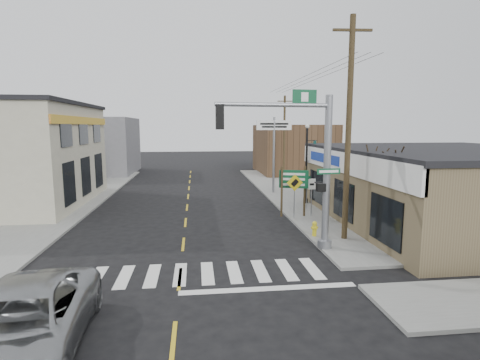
{
  "coord_description": "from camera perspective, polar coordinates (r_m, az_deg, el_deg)",
  "views": [
    {
      "loc": [
        0.64,
        -12.9,
        5.39
      ],
      "look_at": [
        2.78,
        5.1,
        2.8
      ],
      "focal_mm": 28.0,
      "sensor_mm": 36.0,
      "label": 1
    }
  ],
  "objects": [
    {
      "name": "dance_center_sign",
      "position": [
        29.96,
        5.21,
        6.82
      ],
      "size": [
        2.83,
        0.18,
        6.02
      ],
      "rotation": [
        0.0,
        0.0,
        0.07
      ],
      "color": "gray",
      "rests_on": "sidewalk_right"
    },
    {
      "name": "bldg_distant_right",
      "position": [
        44.46,
        8.08,
        4.7
      ],
      "size": [
        8.0,
        10.0,
        5.6
      ],
      "primitive_type": "cube",
      "color": "#513925",
      "rests_on": "ground"
    },
    {
      "name": "fire_hydrant",
      "position": [
        18.6,
        11.28,
        -7.18
      ],
      "size": [
        0.23,
        0.23,
        0.74
      ],
      "rotation": [
        0.0,
        0.0,
        0.34
      ],
      "color": "gold",
      "rests_on": "sidewalk_right"
    },
    {
      "name": "shrub_front",
      "position": [
        20.06,
        24.24,
        -6.52
      ],
      "size": [
        1.16,
        1.16,
        0.87
      ],
      "primitive_type": "ellipsoid",
      "color": "#193D17",
      "rests_on": "sidewalk_right"
    },
    {
      "name": "bare_tree",
      "position": [
        18.67,
        21.24,
        3.88
      ],
      "size": [
        2.58,
        2.58,
        5.15
      ],
      "rotation": [
        0.0,
        0.0,
        -0.35
      ],
      "color": "black",
      "rests_on": "sidewalk_right"
    },
    {
      "name": "traffic_signal_pole",
      "position": [
        16.08,
        10.48,
        3.57
      ],
      "size": [
        5.34,
        0.39,
        6.76
      ],
      "rotation": [
        0.0,
        0.0,
        0.1
      ],
      "color": "gray",
      "rests_on": "sidewalk_right"
    },
    {
      "name": "utility_pole_far",
      "position": [
        37.4,
        6.75,
        6.5
      ],
      "size": [
        1.44,
        0.22,
        8.26
      ],
      "rotation": [
        0.0,
        0.0,
        -0.04
      ],
      "color": "#412F21",
      "rests_on": "sidewalk_right"
    },
    {
      "name": "shrub_back",
      "position": [
        21.95,
        19.82,
        -5.11
      ],
      "size": [
        1.11,
        1.11,
        0.83
      ],
      "primitive_type": "ellipsoid",
      "color": "black",
      "rests_on": "sidewalk_right"
    },
    {
      "name": "bldg_distant_left",
      "position": [
        46.44,
        -21.36,
        4.87
      ],
      "size": [
        9.0,
        10.0,
        6.4
      ],
      "primitive_type": "cube",
      "color": "slate",
      "rests_on": "ground"
    },
    {
      "name": "crosswalk",
      "position": [
        14.36,
        -9.1,
        -13.99
      ],
      "size": [
        11.0,
        2.2,
        0.01
      ],
      "primitive_type": "cube",
      "color": "silver",
      "rests_on": "ground"
    },
    {
      "name": "ped_crossing_sign",
      "position": [
        21.87,
        8.32,
        -1.18
      ],
      "size": [
        0.99,
        0.07,
        2.54
      ],
      "rotation": [
        0.0,
        0.0,
        0.09
      ],
      "color": "gray",
      "rests_on": "sidewalk_right"
    },
    {
      "name": "utility_pole_near",
      "position": [
        17.93,
        16.21,
        7.62
      ],
      "size": [
        1.76,
        0.26,
        10.14
      ],
      "rotation": [
        0.0,
        0.0,
        -0.08
      ],
      "color": "#4A3521",
      "rests_on": "sidewalk_right"
    },
    {
      "name": "sidewalk_left",
      "position": [
        28.15,
        -26.71,
        -3.66
      ],
      "size": [
        6.0,
        38.0,
        0.13
      ],
      "primitive_type": "cube",
      "color": "slate",
      "rests_on": "ground"
    },
    {
      "name": "lamp_post",
      "position": [
        26.12,
        10.24,
        3.36
      ],
      "size": [
        0.7,
        0.55,
        5.42
      ],
      "rotation": [
        0.0,
        0.0,
        0.39
      ],
      "color": "black",
      "rests_on": "sidewalk_right"
    },
    {
      "name": "sidewalk_right",
      "position": [
        27.73,
        10.93,
        -3.09
      ],
      "size": [
        6.0,
        38.0,
        0.13
      ],
      "primitive_type": "cube",
      "color": "slate",
      "rests_on": "ground"
    },
    {
      "name": "center_line",
      "position": [
        21.59,
        -8.3,
        -6.4
      ],
      "size": [
        0.12,
        56.0,
        0.01
      ],
      "primitive_type": "cube",
      "color": "gold",
      "rests_on": "ground"
    },
    {
      "name": "guide_sign",
      "position": [
        22.1,
        8.16,
        -0.67
      ],
      "size": [
        1.7,
        0.14,
        2.97
      ],
      "rotation": [
        0.0,
        0.0,
        -0.28
      ],
      "color": "#40331E",
      "rests_on": "sidewalk_right"
    },
    {
      "name": "ground",
      "position": [
        14.0,
        -9.16,
        -14.62
      ],
      "size": [
        140.0,
        140.0,
        0.0
      ],
      "primitive_type": "plane",
      "color": "black",
      "rests_on": "ground"
    },
    {
      "name": "thrift_store",
      "position": [
        23.68,
        29.15,
        -1.14
      ],
      "size": [
        12.0,
        14.0,
        4.0
      ],
      "primitive_type": "cube",
      "color": "brown",
      "rests_on": "ground"
    },
    {
      "name": "suv",
      "position": [
        10.58,
        -30.41,
        -18.59
      ],
      "size": [
        3.15,
        6.12,
        1.65
      ],
      "primitive_type": "imported",
      "rotation": [
        0.0,
        0.0,
        0.07
      ],
      "color": "#919496",
      "rests_on": "ground"
    }
  ]
}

